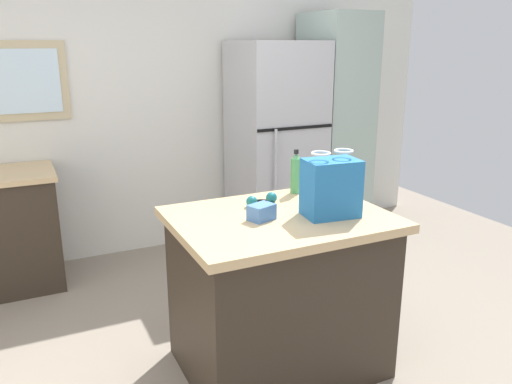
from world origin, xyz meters
The scene contains 8 objects.
back_wall centered at (-0.01, 2.29, 1.31)m, with size 5.71×0.13×2.62m.
kitchen_island centered at (0.21, 0.16, 0.46)m, with size 1.14×0.87×0.91m.
refrigerator centered at (1.07, 1.86, 0.91)m, with size 0.71×0.74×1.82m.
tall_cabinet centered at (1.69, 1.86, 1.03)m, with size 0.48×0.67×2.06m.
shopping_bag centered at (0.45, 0.05, 1.07)m, with size 0.30×0.22×0.35m.
small_box centered at (0.09, 0.14, 0.95)m, with size 0.13×0.09×0.08m, color #4775B7.
bottle centered at (0.49, 0.50, 1.04)m, with size 0.06×0.06×0.27m.
ear_defenders centered at (0.20, 0.37, 0.94)m, with size 0.20×0.17×0.06m.
Camera 1 is at (-1.02, -2.11, 1.79)m, focal length 35.91 mm.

